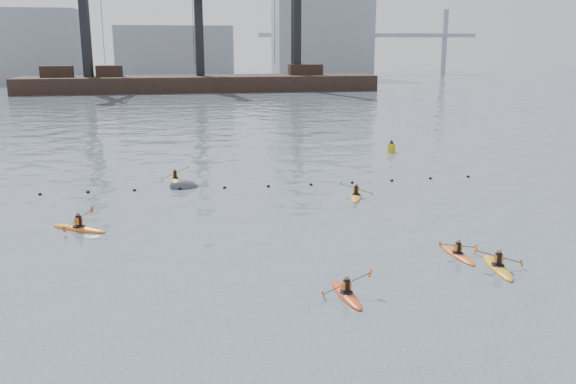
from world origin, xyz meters
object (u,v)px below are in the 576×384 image
Objects in this scene: kayaker_0 at (346,294)px; kayaker_2 at (79,228)px; kayaker_3 at (356,195)px; kayaker_5 at (175,179)px; nav_buoy at (391,148)px; mooring_buoy at (185,187)px; kayaker_4 at (458,254)px; kayaker_1 at (498,267)px.

kayaker_2 reaches higher than kayaker_0.
kayaker_5 is at bearing 166.84° from kayaker_3.
kayaker_5 is at bearing -156.74° from nav_buoy.
mooring_buoy is (-10.82, 4.68, -0.10)m from kayaker_3.
kayaker_0 is at bearing 25.09° from kayaker_4.
kayaker_4 is (1.46, -11.62, -0.01)m from kayaker_3.
nav_buoy is (7.86, 15.39, 0.30)m from kayaker_3.
kayaker_3 is at bearing 109.13° from kayaker_1.
kayaker_1 is 21.10m from kayaker_2.
kayaker_0 is at bearing -100.60° from kayaker_2.
kayaker_2 is 1.07× the size of kayaker_5.
kayaker_1 is 2.49× the size of nav_buoy.
kayaker_2 is at bearing 162.65° from kayaker_1.
kayaker_1 is at bearing -53.82° from mooring_buoy.
mooring_buoy is at bearing -57.07° from kayaker_4.
kayaker_1 is 13.70m from kayaker_3.
kayaker_3 is (16.49, 4.19, -0.01)m from kayaker_2.
kayaker_4 is 20.41m from mooring_buoy.
kayaker_2 is at bearing -26.55° from kayaker_4.
nav_buoy is at bearing 20.12° from kayaker_5.
kayaker_1 is 1.01× the size of kayaker_2.
kayaker_0 is 0.93× the size of kayaker_1.
mooring_buoy is at bearing -78.30° from kayaker_5.
kayaker_0 is 7.25m from kayaker_4.
kayaker_0 is at bearing -76.66° from kayaker_5.
kayaker_5 reaches higher than kayaker_0.
nav_buoy is at bearing 81.54° from kayaker_3.
kayaker_3 is 1.11× the size of kayaker_4.
kayaker_4 reaches higher than mooring_buoy.
kayaker_0 is 2.31× the size of nav_buoy.
kayaker_2 is 17.01m from kayaker_3.
kayaker_1 is 1.08× the size of kayaker_5.
kayaker_1 reaches higher than kayaker_3.
mooring_buoy is (0.64, -2.40, -0.09)m from kayaker_5.
kayaker_1 is (7.34, 1.68, 0.01)m from kayaker_0.
kayaker_3 is 11.79m from mooring_buoy.
kayaker_2 reaches higher than kayaker_3.
kayaker_3 is (-2.47, 13.48, -0.00)m from kayaker_1.
kayaker_4 is at bearing -103.32° from nav_buoy.
kayaker_2 is 19.43m from kayaker_4.
mooring_buoy is at bearing 134.94° from kayaker_1.
kayaker_3 reaches higher than kayaker_0.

